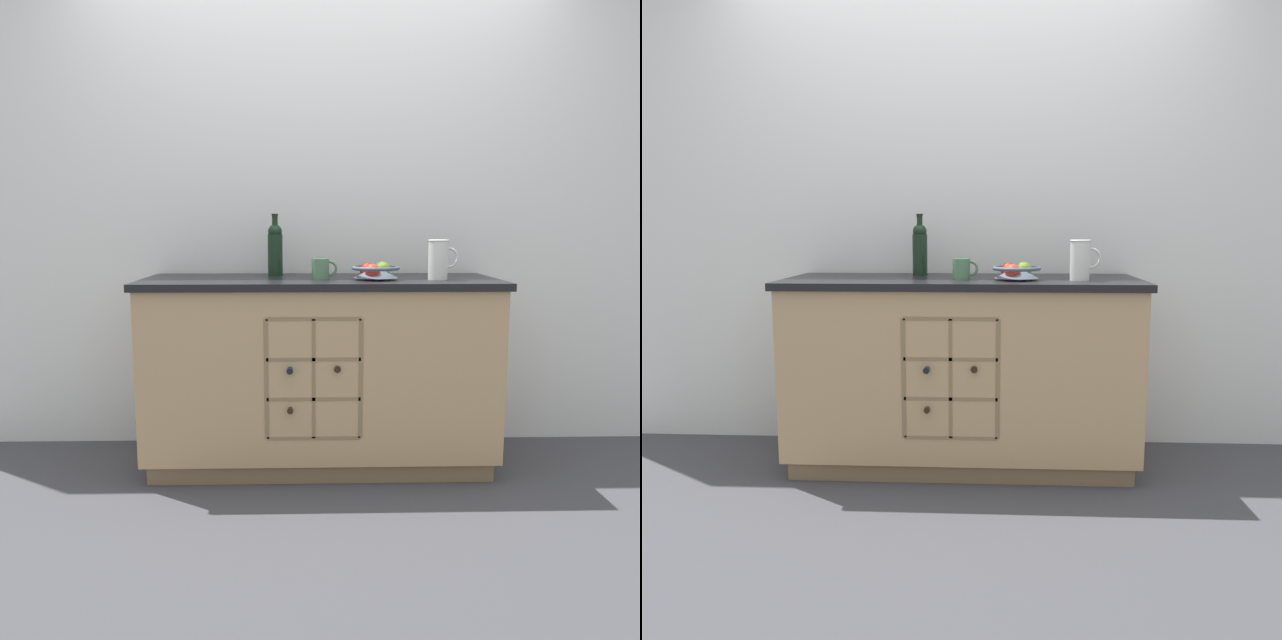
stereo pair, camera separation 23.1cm
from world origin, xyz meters
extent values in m
plane|color=#424247|center=(0.00, 0.00, 0.00)|extent=(14.00, 14.00, 0.00)
cube|color=silver|center=(0.00, 0.37, 1.27)|extent=(4.40, 0.06, 2.55)
cube|color=olive|center=(0.00, 0.00, 0.04)|extent=(1.61, 0.54, 0.09)
cube|color=tan|center=(0.00, 0.00, 0.49)|extent=(1.67, 0.60, 0.81)
cube|color=black|center=(0.00, 0.00, 0.91)|extent=(1.71, 0.64, 0.03)
cube|color=olive|center=(-0.04, -0.20, 0.50)|extent=(0.42, 0.01, 0.55)
cube|color=olive|center=(-0.25, -0.25, 0.50)|extent=(0.02, 0.10, 0.55)
cube|color=olive|center=(0.18, -0.25, 0.50)|extent=(0.02, 0.10, 0.55)
cube|color=olive|center=(-0.04, -0.25, 0.23)|extent=(0.42, 0.10, 0.02)
cube|color=olive|center=(-0.04, -0.25, 0.41)|extent=(0.42, 0.10, 0.02)
cube|color=olive|center=(-0.04, -0.25, 0.59)|extent=(0.42, 0.10, 0.02)
cube|color=olive|center=(-0.04, -0.25, 0.78)|extent=(0.42, 0.10, 0.02)
cube|color=olive|center=(-0.04, -0.25, 0.50)|extent=(0.02, 0.10, 0.55)
cylinder|color=black|center=(-0.14, -0.13, 0.36)|extent=(0.07, 0.21, 0.07)
cylinder|color=black|center=(-0.14, -0.28, 0.36)|extent=(0.03, 0.09, 0.03)
cylinder|color=black|center=(-0.14, -0.14, 0.55)|extent=(0.07, 0.22, 0.07)
cylinder|color=black|center=(-0.14, -0.29, 0.55)|extent=(0.03, 0.09, 0.03)
cylinder|color=black|center=(0.07, -0.13, 0.55)|extent=(0.08, 0.20, 0.08)
cylinder|color=black|center=(0.07, -0.27, 0.55)|extent=(0.03, 0.09, 0.03)
cylinder|color=#4C5666|center=(0.26, -0.09, 0.94)|extent=(0.10, 0.10, 0.01)
cone|color=#4C5666|center=(0.26, -0.09, 0.97)|extent=(0.21, 0.21, 0.05)
torus|color=#4C5666|center=(0.26, -0.09, 0.99)|extent=(0.23, 0.23, 0.02)
sphere|color=#7FA838|center=(0.29, -0.06, 0.98)|extent=(0.08, 0.08, 0.08)
sphere|color=red|center=(0.24, -0.13, 0.97)|extent=(0.07, 0.07, 0.07)
sphere|color=red|center=(0.22, -0.07, 0.98)|extent=(0.07, 0.07, 0.07)
cylinder|color=silver|center=(0.55, -0.10, 1.03)|extent=(0.09, 0.09, 0.19)
torus|color=silver|center=(0.55, -0.10, 1.12)|extent=(0.10, 0.10, 0.01)
torus|color=silver|center=(0.60, -0.10, 1.04)|extent=(0.10, 0.01, 0.10)
cylinder|color=#4C7A56|center=(0.00, -0.07, 0.98)|extent=(0.08, 0.08, 0.10)
torus|color=#4C7A56|center=(0.04, -0.07, 0.98)|extent=(0.08, 0.01, 0.08)
cylinder|color=black|center=(-0.22, 0.16, 1.04)|extent=(0.08, 0.08, 0.21)
sphere|color=black|center=(-0.22, 0.16, 1.16)|extent=(0.07, 0.07, 0.07)
cylinder|color=black|center=(-0.22, 0.16, 1.19)|extent=(0.03, 0.03, 0.09)
cylinder|color=black|center=(-0.22, 0.16, 1.24)|extent=(0.03, 0.03, 0.01)
camera|label=1|loc=(-0.08, -3.02, 1.18)|focal=35.00mm
camera|label=2|loc=(0.15, -3.01, 1.18)|focal=35.00mm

